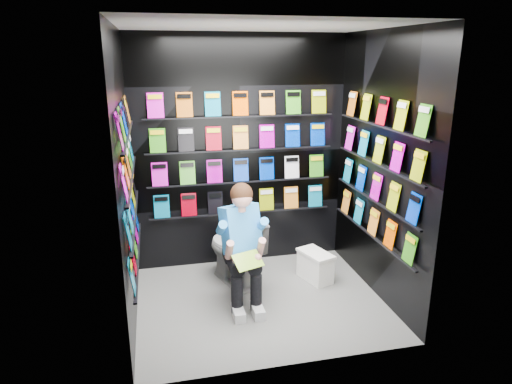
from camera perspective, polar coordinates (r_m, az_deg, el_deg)
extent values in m
plane|color=slate|center=(4.69, 0.57, -13.50)|extent=(2.40, 2.40, 0.00)
plane|color=white|center=(4.06, 0.68, 20.11)|extent=(2.40, 2.40, 0.00)
cube|color=black|center=(5.14, -1.98, 4.81)|extent=(2.40, 0.04, 2.60)
cube|color=black|center=(3.26, 4.69, -2.30)|extent=(2.40, 0.04, 2.60)
cube|color=black|center=(4.09, -15.98, 1.03)|extent=(0.04, 2.00, 2.60)
cube|color=black|center=(4.61, 15.31, 2.82)|extent=(0.04, 2.00, 2.60)
imported|color=white|center=(4.91, -2.76, -7.24)|extent=(0.65, 0.85, 0.73)
cube|color=white|center=(5.07, 7.41, -9.29)|extent=(0.33, 0.44, 0.29)
cube|color=white|center=(5.01, 7.48, -7.63)|extent=(0.35, 0.46, 0.03)
cube|color=green|center=(4.17, -1.01, -8.56)|extent=(0.30, 0.24, 0.11)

